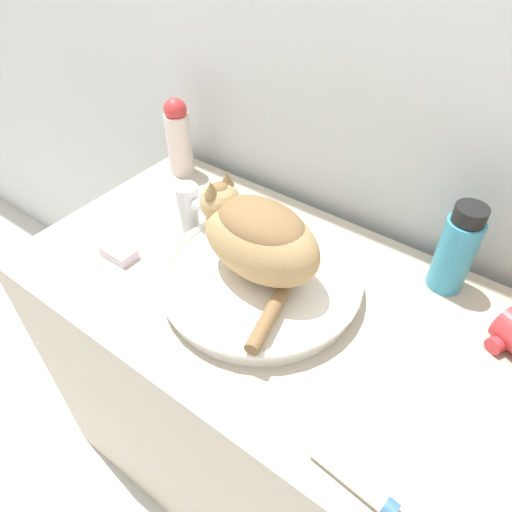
{
  "coord_description": "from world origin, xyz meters",
  "views": [
    {
      "loc": [
        0.33,
        -0.24,
        1.53
      ],
      "look_at": [
        -0.05,
        0.28,
        0.94
      ],
      "focal_mm": 32.0,
      "sensor_mm": 36.0,
      "label": 1
    }
  ],
  "objects_px": {
    "faucet": "(192,208)",
    "mouthwash_bottle": "(456,250)",
    "cat": "(258,236)",
    "cream_tube": "(354,481)",
    "soap_bar": "(119,252)",
    "lotion_bottle_white": "(179,137)"
  },
  "relations": [
    {
      "from": "mouthwash_bottle",
      "to": "cream_tube",
      "type": "bearing_deg",
      "value": -85.7
    },
    {
      "from": "cream_tube",
      "to": "soap_bar",
      "type": "distance_m",
      "value": 0.66
    },
    {
      "from": "cat",
      "to": "lotion_bottle_white",
      "type": "bearing_deg",
      "value": -25.22
    },
    {
      "from": "cat",
      "to": "soap_bar",
      "type": "distance_m",
      "value": 0.35
    },
    {
      "from": "lotion_bottle_white",
      "to": "cream_tube",
      "type": "height_order",
      "value": "lotion_bottle_white"
    },
    {
      "from": "faucet",
      "to": "mouthwash_bottle",
      "type": "bearing_deg",
      "value": 31.28
    },
    {
      "from": "cat",
      "to": "soap_bar",
      "type": "relative_size",
      "value": 3.47
    },
    {
      "from": "lotion_bottle_white",
      "to": "soap_bar",
      "type": "height_order",
      "value": "lotion_bottle_white"
    },
    {
      "from": "cat",
      "to": "cream_tube",
      "type": "distance_m",
      "value": 0.44
    },
    {
      "from": "faucet",
      "to": "mouthwash_bottle",
      "type": "xyz_separation_m",
      "value": [
        0.53,
        0.19,
        0.02
      ]
    },
    {
      "from": "lotion_bottle_white",
      "to": "cream_tube",
      "type": "xyz_separation_m",
      "value": [
        0.78,
        -0.48,
        -0.09
      ]
    },
    {
      "from": "lotion_bottle_white",
      "to": "faucet",
      "type": "bearing_deg",
      "value": -41.19
    },
    {
      "from": "cream_tube",
      "to": "cat",
      "type": "bearing_deg",
      "value": 145.33
    },
    {
      "from": "lotion_bottle_white",
      "to": "soap_bar",
      "type": "relative_size",
      "value": 2.7
    },
    {
      "from": "faucet",
      "to": "mouthwash_bottle",
      "type": "relative_size",
      "value": 0.81
    },
    {
      "from": "cat",
      "to": "cream_tube",
      "type": "xyz_separation_m",
      "value": [
        0.35,
        -0.24,
        -0.12
      ]
    },
    {
      "from": "lotion_bottle_white",
      "to": "mouthwash_bottle",
      "type": "bearing_deg",
      "value": 0.0
    },
    {
      "from": "cat",
      "to": "faucet",
      "type": "xyz_separation_m",
      "value": [
        -0.22,
        0.05,
        -0.06
      ]
    },
    {
      "from": "faucet",
      "to": "soap_bar",
      "type": "xyz_separation_m",
      "value": [
        -0.09,
        -0.16,
        -0.07
      ]
    },
    {
      "from": "cat",
      "to": "mouthwash_bottle",
      "type": "height_order",
      "value": "cat"
    },
    {
      "from": "mouthwash_bottle",
      "to": "cream_tube",
      "type": "relative_size",
      "value": 1.43
    },
    {
      "from": "mouthwash_bottle",
      "to": "lotion_bottle_white",
      "type": "bearing_deg",
      "value": 180.0
    }
  ]
}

